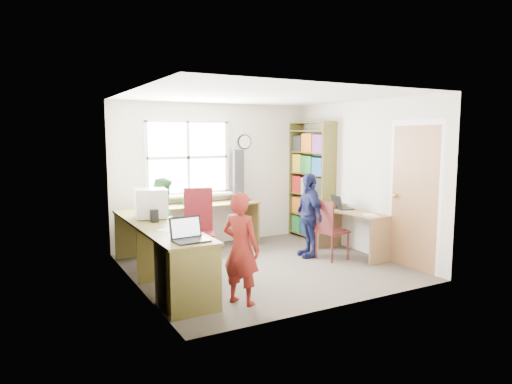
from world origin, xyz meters
The scene contains 19 objects.
room centered at (0.01, 0.10, 1.22)m, with size 3.64×3.44×2.44m.
l_desk centered at (-1.31, -0.28, 0.46)m, with size 2.38×2.95×0.75m.
right_desk centered at (1.58, -0.08, 0.50)m, with size 0.62×1.22×0.69m.
bookshelf centered at (1.65, 1.19, 1.00)m, with size 0.30×1.02×2.10m.
swivel_chair centered at (-0.81, 0.46, 0.48)m, with size 0.67×0.67×1.12m.
wooden_chair centered at (1.04, -0.13, 0.49)m, with size 0.44×0.44×0.90m.
crt_monitor centered at (-1.47, 0.52, 0.95)m, with size 0.46×0.42×0.40m.
laptop_left centered at (-1.48, -0.97, 0.81)m, with size 0.38×0.33×0.25m.
laptop_right centered at (1.54, 0.22, 0.74)m, with size 0.33×0.37×0.22m.
speaker_a centered at (-1.51, 0.22, 0.83)m, with size 0.10×0.10×0.17m.
speaker_b centered at (-1.45, 0.82, 0.84)m, with size 0.09×0.09×0.17m.
cd_tower centered at (0.34, 1.52, 1.18)m, with size 0.19×0.17×0.87m.
game_box centered at (1.56, 0.44, 0.72)m, with size 0.33×0.33×0.06m.
paper_a centered at (-1.49, -0.37, 0.75)m, with size 0.29×0.33×0.00m.
paper_b centered at (1.56, -0.43, 0.69)m, with size 0.30×0.33×0.00m.
potted_plant centered at (-0.63, 1.50, 0.89)m, with size 0.15×0.12×0.28m, color #2D6829.
person_red centered at (-0.93, -1.11, 0.63)m, with size 0.46×0.30×1.26m, color maroon.
person_green centered at (-1.15, 0.96, 0.63)m, with size 0.61×0.47×1.25m, color #2E7532.
person_navy centered at (0.89, 0.18, 0.65)m, with size 0.76×0.31×1.29m, color #151942.
Camera 1 is at (-3.14, -5.49, 1.87)m, focal length 32.00 mm.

